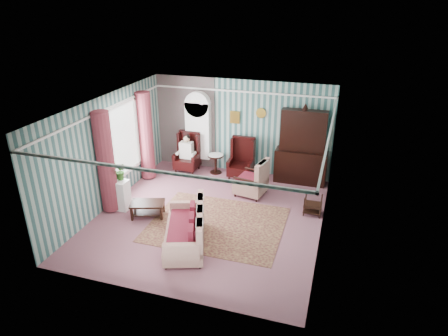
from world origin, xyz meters
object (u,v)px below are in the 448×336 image
(seated_woman, at_px, (187,154))
(nest_table, at_px, (313,205))
(dresser_hutch, at_px, (302,145))
(bookcase, at_px, (198,135))
(wingback_left, at_px, (187,153))
(wingback_right, at_px, (241,159))
(round_side_table, at_px, (216,164))
(plant_stand, at_px, (118,195))
(coffee_table, at_px, (148,209))
(floral_armchair, at_px, (251,179))
(sofa, at_px, (184,226))

(seated_woman, distance_m, nest_table, 4.37)
(seated_woman, bearing_deg, dresser_hutch, 4.41)
(bookcase, xyz_separation_m, nest_table, (3.82, -1.94, -0.85))
(wingback_left, bearing_deg, seated_woman, 0.00)
(wingback_right, xyz_separation_m, round_side_table, (-0.85, 0.15, -0.33))
(round_side_table, bearing_deg, plant_stand, -120.38)
(dresser_hutch, distance_m, seated_woman, 3.56)
(bookcase, height_order, coffee_table, bookcase)
(bookcase, relative_size, floral_armchair, 2.32)
(sofa, height_order, coffee_table, sofa)
(round_side_table, relative_size, plant_stand, 0.75)
(plant_stand, xyz_separation_m, sofa, (2.29, -1.05, 0.09))
(nest_table, bearing_deg, dresser_hutch, 107.39)
(bookcase, height_order, wingback_right, bookcase)
(plant_stand, bearing_deg, floral_armchair, 30.14)
(plant_stand, bearing_deg, dresser_hutch, 35.08)
(wingback_right, bearing_deg, wingback_left, 180.00)
(nest_table, distance_m, floral_armchair, 1.88)
(bookcase, bearing_deg, wingback_left, -122.66)
(seated_woman, bearing_deg, plant_stand, -106.22)
(wingback_right, xyz_separation_m, plant_stand, (-2.55, -2.75, -0.22))
(floral_armchair, distance_m, coffee_table, 2.95)
(wingback_right, height_order, plant_stand, wingback_right)
(wingback_right, height_order, coffee_table, wingback_right)
(nest_table, bearing_deg, bookcase, 153.08)
(bookcase, distance_m, wingback_right, 1.63)
(seated_woman, relative_size, sofa, 0.63)
(sofa, bearing_deg, round_side_table, -10.93)
(bookcase, relative_size, nest_table, 4.15)
(sofa, bearing_deg, wingback_left, 1.98)
(wingback_left, xyz_separation_m, seated_woman, (0.00, 0.00, -0.04))
(dresser_hutch, xyz_separation_m, seated_woman, (-3.50, -0.27, -0.59))
(wingback_left, xyz_separation_m, round_side_table, (0.90, 0.15, -0.33))
(floral_armchair, bearing_deg, seated_woman, 78.18)
(round_side_table, height_order, floral_armchair, floral_armchair)
(sofa, bearing_deg, wingback_right, -23.34)
(nest_table, distance_m, sofa, 3.43)
(dresser_hutch, bearing_deg, sofa, -116.27)
(round_side_table, relative_size, sofa, 0.32)
(seated_woman, xyz_separation_m, sofa, (1.49, -3.80, -0.10))
(wingback_left, distance_m, nest_table, 4.37)
(bookcase, relative_size, coffee_table, 2.68)
(wingback_left, relative_size, sofa, 0.66)
(seated_woman, height_order, sofa, seated_woman)
(round_side_table, bearing_deg, nest_table, -28.20)
(wingback_right, distance_m, sofa, 3.81)
(dresser_hutch, height_order, floral_armchair, dresser_hutch)
(round_side_table, xyz_separation_m, floral_armchair, (1.40, -1.10, 0.18))
(wingback_left, height_order, sofa, wingback_left)
(bookcase, relative_size, wingback_left, 1.79)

